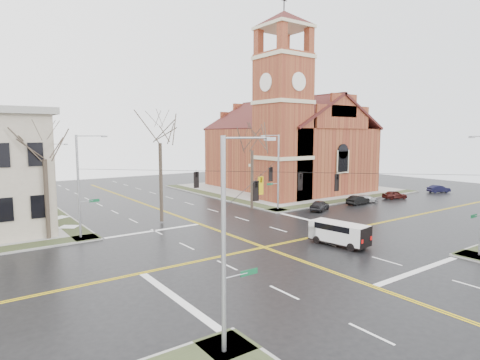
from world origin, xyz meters
TOP-DOWN VIEW (x-y plane):
  - ground at (0.00, 0.00)m, footprint 120.00×120.00m
  - sidewalks at (0.00, 0.00)m, footprint 80.00×80.00m
  - road_markings at (0.00, 0.00)m, footprint 100.00×100.00m
  - church at (24.76, 24.78)m, footprint 24.28×27.48m
  - signal_pole_ne at (11.32, 11.50)m, footprint 2.75×0.22m
  - signal_pole_nw at (-11.32, 11.50)m, footprint 2.75×0.22m
  - signal_pole_sw at (-11.32, -11.50)m, footprint 2.75×0.22m
  - span_wires at (0.00, 0.00)m, footprint 23.02×23.02m
  - traffic_signals at (-0.00, -0.67)m, footprint 8.21×8.26m
  - streetlight_north_a at (-10.65, 28.00)m, footprint 2.30×0.20m
  - streetlight_north_b at (-10.65, 48.00)m, footprint 2.30×0.20m
  - cargo_van at (5.42, -2.94)m, footprint 2.70×5.18m
  - parked_car_a at (15.46, 8.40)m, footprint 4.08×2.97m
  - parked_car_b at (22.61, 8.36)m, footprint 3.72×1.55m
  - parked_car_c at (24.62, 8.61)m, footprint 3.92×2.03m
  - parked_car_d at (30.69, 8.26)m, footprint 3.82×2.54m
  - parked_car_e at (41.99, 7.89)m, footprint 3.79×2.49m
  - tree_nw_far at (-13.85, 12.77)m, footprint 4.00×4.00m
  - tree_nw_near at (-2.90, 13.38)m, footprint 4.00×4.00m
  - tree_ne at (9.20, 13.71)m, footprint 4.00×4.00m

SIDE VIEW (x-z plane):
  - ground at x=0.00m, z-range 0.00..0.00m
  - road_markings at x=0.00m, z-range 0.00..0.01m
  - sidewalks at x=0.00m, z-range -0.01..0.16m
  - parked_car_c at x=24.62m, z-range 0.00..1.09m
  - parked_car_e at x=41.99m, z-range 0.00..1.18m
  - parked_car_b at x=22.61m, z-range 0.00..1.20m
  - parked_car_d at x=30.69m, z-range 0.00..1.21m
  - parked_car_a at x=15.46m, z-range 0.00..1.29m
  - cargo_van at x=5.42m, z-range 0.17..2.05m
  - streetlight_north_a at x=-10.65m, z-range 0.47..8.47m
  - streetlight_north_b at x=-10.65m, z-range 0.47..8.47m
  - signal_pole_ne at x=11.32m, z-range 0.45..9.45m
  - signal_pole_nw at x=-11.32m, z-range 0.45..9.45m
  - signal_pole_sw at x=-11.32m, z-range 0.45..9.45m
  - traffic_signals at x=0.00m, z-range 4.80..6.10m
  - span_wires at x=0.00m, z-range 6.18..6.22m
  - tree_nw_far at x=-13.85m, z-range 2.33..12.69m
  - tree_ne at x=9.20m, z-range 2.40..13.06m
  - church at x=24.76m, z-range -5.32..22.18m
  - tree_nw_near at x=-2.90m, z-range 2.73..14.95m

